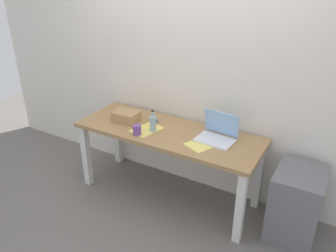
# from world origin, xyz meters

# --- Properties ---
(ground_plane) EXTENTS (8.00, 8.00, 0.00)m
(ground_plane) POSITION_xyz_m (0.00, 0.00, 0.00)
(ground_plane) COLOR slate
(back_wall) EXTENTS (5.20, 0.08, 2.60)m
(back_wall) POSITION_xyz_m (0.00, 0.39, 1.30)
(back_wall) COLOR silver
(back_wall) RESTS_ON ground
(desk) EXTENTS (1.83, 0.66, 0.75)m
(desk) POSITION_xyz_m (0.00, 0.00, 0.64)
(desk) COLOR #A37A4C
(desk) RESTS_ON ground
(laptop_right) EXTENTS (0.36, 0.28, 0.25)m
(laptop_right) POSITION_xyz_m (0.48, 0.07, 0.80)
(laptop_right) COLOR silver
(laptop_right) RESTS_ON desk
(beer_bottle) EXTENTS (0.06, 0.06, 0.22)m
(beer_bottle) POSITION_xyz_m (-0.12, -0.08, 0.83)
(beer_bottle) COLOR #99B7C1
(beer_bottle) RESTS_ON desk
(computer_mouse) EXTENTS (0.07, 0.11, 0.03)m
(computer_mouse) POSITION_xyz_m (-0.22, 0.10, 0.77)
(computer_mouse) COLOR #338CC6
(computer_mouse) RESTS_ON desk
(cardboard_box) EXTENTS (0.27, 0.21, 0.10)m
(cardboard_box) POSITION_xyz_m (-0.48, -0.02, 0.80)
(cardboard_box) COLOR tan
(cardboard_box) RESTS_ON desk
(coffee_mug) EXTENTS (0.08, 0.08, 0.09)m
(coffee_mug) POSITION_xyz_m (-0.21, -0.21, 0.80)
(coffee_mug) COLOR #724799
(coffee_mug) RESTS_ON desk
(paper_sheet_front_right) EXTENTS (0.31, 0.36, 0.00)m
(paper_sheet_front_right) POSITION_xyz_m (0.40, -0.07, 0.75)
(paper_sheet_front_right) COLOR #F4E06B
(paper_sheet_front_right) RESTS_ON desk
(paper_yellow_folder) EXTENTS (0.28, 0.34, 0.00)m
(paper_yellow_folder) POSITION_xyz_m (-0.19, -0.08, 0.75)
(paper_yellow_folder) COLOR #F4E06B
(paper_yellow_folder) RESTS_ON desk
(filing_cabinet) EXTENTS (0.40, 0.48, 0.65)m
(filing_cabinet) POSITION_xyz_m (1.24, 0.05, 0.33)
(filing_cabinet) COLOR slate
(filing_cabinet) RESTS_ON ground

